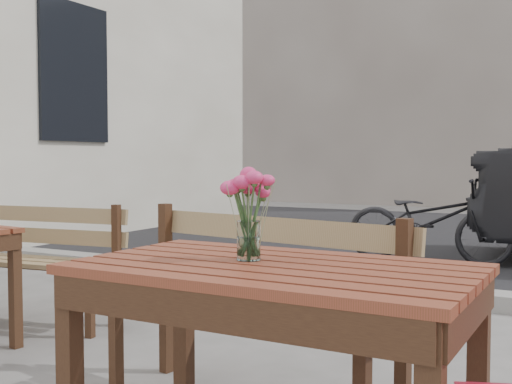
# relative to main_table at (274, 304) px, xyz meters

# --- Properties ---
(street) EXTENTS (30.00, 8.12, 0.12)m
(street) POSITION_rel_main_table_xyz_m (-0.19, 5.11, -0.60)
(street) COLOR black
(street) RESTS_ON ground
(main_table) EXTENTS (1.23, 0.73, 0.75)m
(main_table) POSITION_rel_main_table_xyz_m (0.00, 0.00, 0.00)
(main_table) COLOR brown
(main_table) RESTS_ON ground
(main_bench) EXTENTS (1.46, 0.65, 0.87)m
(main_bench) POSITION_rel_main_table_xyz_m (-0.41, 0.66, -0.10)
(main_bench) COLOR #92754B
(main_bench) RESTS_ON ground
(main_vase) EXTENTS (0.16, 0.16, 0.30)m
(main_vase) POSITION_rel_main_table_xyz_m (-0.10, 0.03, 0.31)
(main_vase) COLOR white
(main_vase) RESTS_ON main_table
(second_bench) EXTENTS (1.33, 0.55, 0.80)m
(second_bench) POSITION_rel_main_table_xyz_m (-2.41, 1.28, -0.14)
(second_bench) COLOR #92754B
(second_bench) RESTS_ON ground
(bicycle) EXTENTS (1.70, 0.66, 0.88)m
(bicycle) POSITION_rel_main_table_xyz_m (-0.65, 4.86, -0.19)
(bicycle) COLOR black
(bicycle) RESTS_ON ground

